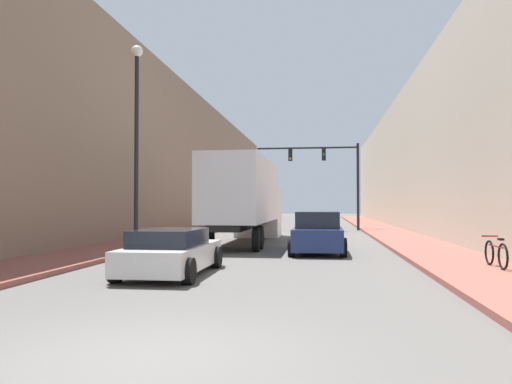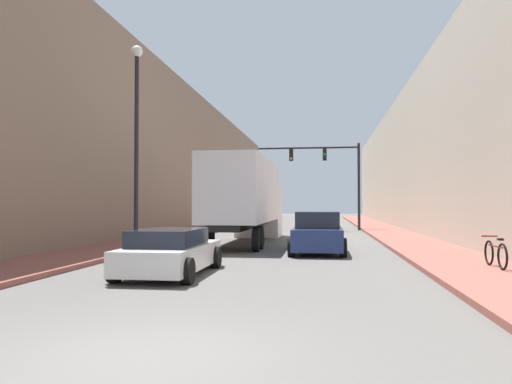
{
  "view_description": "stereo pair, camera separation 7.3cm",
  "coord_description": "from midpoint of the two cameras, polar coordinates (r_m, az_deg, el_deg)",
  "views": [
    {
      "loc": [
        2.16,
        -6.01,
        1.9
      ],
      "look_at": [
        -0.48,
        13.75,
        2.4
      ],
      "focal_mm": 35.0,
      "sensor_mm": 36.0,
      "label": 1
    },
    {
      "loc": [
        2.23,
        -6.0,
        1.9
      ],
      "look_at": [
        -0.48,
        13.75,
        2.4
      ],
      "focal_mm": 35.0,
      "sensor_mm": 36.0,
      "label": 2
    }
  ],
  "objects": [
    {
      "name": "street_lamp",
      "position": [
        19.49,
        -13.39,
        7.68
      ],
      "size": [
        0.44,
        0.44,
        7.92
      ],
      "color": "black",
      "rests_on": "ground"
    },
    {
      "name": "ground_plane",
      "position": [
        6.67,
        -12.36,
        -17.95
      ],
      "size": [
        200.0,
        200.0,
        0.0
      ],
      "primitive_type": "plane",
      "color": "#565451"
    },
    {
      "name": "building_left",
      "position": [
        38.48,
        -12.13,
        3.93
      ],
      "size": [
        6.0,
        80.0,
        10.97
      ],
      "color": "#846B56",
      "rests_on": "ground"
    },
    {
      "name": "sedan_car",
      "position": [
        13.81,
        -9.59,
        -6.8
      ],
      "size": [
        2.06,
        4.44,
        1.24
      ],
      "color": "silver",
      "rests_on": "ground"
    },
    {
      "name": "semi_truck",
      "position": [
        25.02,
        -0.91,
        -0.72
      ],
      "size": [
        2.51,
        12.02,
        4.0
      ],
      "color": "silver",
      "rests_on": "ground"
    },
    {
      "name": "parked_bicycle",
      "position": [
        15.46,
        25.82,
        -6.38
      ],
      "size": [
        0.44,
        1.83,
        0.86
      ],
      "color": "black",
      "rests_on": "sidewalk_right"
    },
    {
      "name": "sidewalk_right",
      "position": [
        36.3,
        14.52,
        -4.29
      ],
      "size": [
        2.96,
        80.0,
        0.15
      ],
      "color": "brown",
      "rests_on": "ground"
    },
    {
      "name": "suv_car",
      "position": [
        20.07,
        7.18,
        -4.66
      ],
      "size": [
        2.11,
        4.98,
        1.63
      ],
      "color": "navy",
      "rests_on": "ground"
    },
    {
      "name": "traffic_signal_gantry",
      "position": [
        37.72,
        8.92,
        2.57
      ],
      "size": [
        7.63,
        0.35,
        6.47
      ],
      "color": "black",
      "rests_on": "ground"
    },
    {
      "name": "building_right",
      "position": [
        37.19,
        21.35,
        3.65
      ],
      "size": [
        6.0,
        80.0,
        10.29
      ],
      "color": "#BCB29E",
      "rests_on": "ground"
    },
    {
      "name": "sidewalk_left",
      "position": [
        37.07,
        -5.64,
        -4.27
      ],
      "size": [
        2.96,
        80.0,
        0.15
      ],
      "color": "brown",
      "rests_on": "ground"
    }
  ]
}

